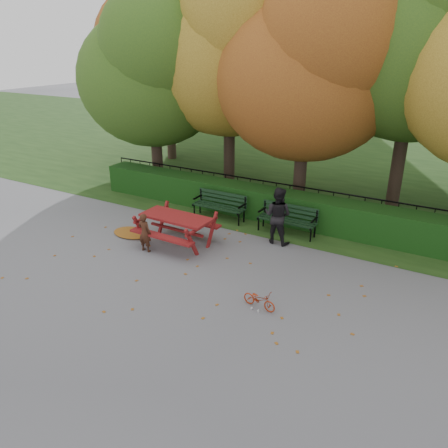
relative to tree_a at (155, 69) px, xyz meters
The scene contains 18 objects.
ground 8.86m from the tree_a, 47.07° to the right, with size 90.00×90.00×0.00m, color slate.
grass_strip 10.87m from the tree_a, 58.37° to the left, with size 90.00×90.00×0.00m, color #1B3A13.
building_left 20.99m from the tree_a, 100.57° to the left, with size 10.00×7.00×15.00m, color beige.
hedge 6.65m from the tree_a, 11.73° to the right, with size 13.00×0.90×1.00m, color black.
iron_fence 6.55m from the tree_a, ahead, with size 14.00×0.04×1.02m.
tree_a is the anchor object (origin of this frame).
tree_b 3.11m from the tree_a, 23.05° to the left, with size 6.72×6.40×8.79m.
tree_c 6.04m from the tree_a, ahead, with size 6.30×6.00×8.00m.
tree_d 9.33m from the tree_a, 10.33° to the left, with size 7.14×6.80×9.58m.
tree_f 4.31m from the tree_a, 117.98° to the left, with size 6.93×6.60×9.19m.
bench_left 5.89m from the tree_a, 25.76° to the right, with size 1.80×0.57×0.88m.
bench_right 7.69m from the tree_a, 16.61° to the right, with size 1.80×0.57×0.88m.
picnic_table 6.87m from the tree_a, 48.11° to the right, with size 2.09×1.70×1.00m.
leaf_pile 6.61m from the tree_a, 63.40° to the right, with size 1.24×0.86×0.09m, color brown.
leaf_scatter 8.67m from the tree_a, 45.49° to the right, with size 9.00×5.70×0.01m, color brown, non-canonical shape.
child 7.21m from the tree_a, 56.78° to the right, with size 0.41×0.27×1.13m, color #3F2114.
adult 7.75m from the tree_a, 23.10° to the right, with size 0.82×0.64×1.69m, color black.
bicycle 10.42m from the tree_a, 39.52° to the right, with size 0.28×0.82×0.43m, color #A12C0E.
Camera 1 is at (5.54, -8.00, 5.49)m, focal length 35.00 mm.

